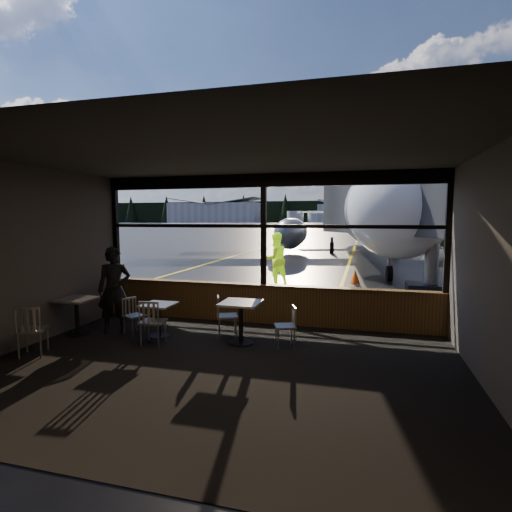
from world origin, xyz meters
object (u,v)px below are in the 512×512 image
at_px(passenger, 114,290).
at_px(ground_crew, 275,259).
at_px(chair_mid_s, 153,322).
at_px(chair_mid_w, 134,316).
at_px(chair_near_e, 285,326).
at_px(chair_near_w, 227,316).
at_px(cone_nose, 355,276).
at_px(cafe_table_near, 241,323).
at_px(cone_wing, 277,249).
at_px(cafe_table_left, 77,317).
at_px(chair_left_s, 33,330).
at_px(cafe_table_mid, 159,320).
at_px(airliner, 366,177).
at_px(jet_bridge, 405,220).

distance_m(passenger, ground_crew, 7.13).
bearing_deg(chair_mid_s, chair_mid_w, 138.49).
xyz_separation_m(chair_near_e, chair_mid_s, (-2.51, -0.58, 0.06)).
relative_size(chair_near_w, cone_nose, 1.71).
xyz_separation_m(cafe_table_near, cone_wing, (-3.79, 20.92, -0.15)).
distance_m(cafe_table_near, cafe_table_left, 3.57).
height_order(chair_near_e, chair_left_s, chair_left_s).
bearing_deg(cafe_table_left, chair_mid_w, 16.41).
bearing_deg(cafe_table_mid, passenger, 178.51).
distance_m(chair_near_e, cone_wing, 21.40).
relative_size(cafe_table_near, cafe_table_mid, 1.19).
bearing_deg(chair_left_s, cafe_table_mid, 20.69).
xyz_separation_m(cafe_table_mid, chair_mid_s, (0.17, -0.53, 0.11)).
height_order(airliner, cafe_table_near, airliner).
height_order(jet_bridge, passenger, jet_bridge).
bearing_deg(ground_crew, chair_mid_s, 42.69).
bearing_deg(cafe_table_mid, cafe_table_near, 0.49).
height_order(jet_bridge, chair_mid_s, jet_bridge).
height_order(airliner, cone_nose, airliner).
relative_size(jet_bridge, cafe_table_left, 14.01).
height_order(ground_crew, cone_wing, ground_crew).
height_order(chair_near_w, passenger, passenger).
bearing_deg(cafe_table_left, ground_crew, 69.16).
distance_m(jet_bridge, cafe_table_near, 8.26).
bearing_deg(chair_near_w, cone_wing, 167.04).
relative_size(jet_bridge, chair_near_w, 12.66).
bearing_deg(chair_mid_w, chair_near_e, 114.46).
bearing_deg(chair_mid_s, cafe_table_near, 12.36).
bearing_deg(jet_bridge, chair_mid_w, -130.20).
bearing_deg(passenger, chair_left_s, -137.33).
xyz_separation_m(chair_mid_w, ground_crew, (1.58, 6.85, 0.59)).
xyz_separation_m(passenger, cone_wing, (-0.92, 20.91, -0.67)).
xyz_separation_m(chair_near_w, chair_mid_w, (-1.98, -0.36, -0.04)).
distance_m(passenger, cone_wing, 20.94).
height_order(cafe_table_near, cone_wing, cafe_table_near).
distance_m(chair_mid_s, passenger, 1.45).
xyz_separation_m(chair_mid_s, chair_mid_w, (-0.76, 0.54, -0.06)).
bearing_deg(cone_wing, chair_near_w, -80.66).
bearing_deg(chair_mid_s, cone_wing, 89.55).
xyz_separation_m(chair_near_e, chair_near_w, (-1.29, 0.32, 0.04)).
relative_size(airliner, ground_crew, 17.49).
xyz_separation_m(airliner, cafe_table_mid, (-4.16, -20.73, -4.90)).
relative_size(chair_left_s, ground_crew, 0.48).
relative_size(airliner, passenger, 18.32).
bearing_deg(cafe_table_left, airliner, 74.31).
bearing_deg(chair_near_e, passenger, 70.25).
distance_m(jet_bridge, cafe_table_left, 10.58).
bearing_deg(cafe_table_near, chair_mid_s, -161.43).
bearing_deg(passenger, chair_mid_w, -31.43).
height_order(airliner, cafe_table_left, airliner).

